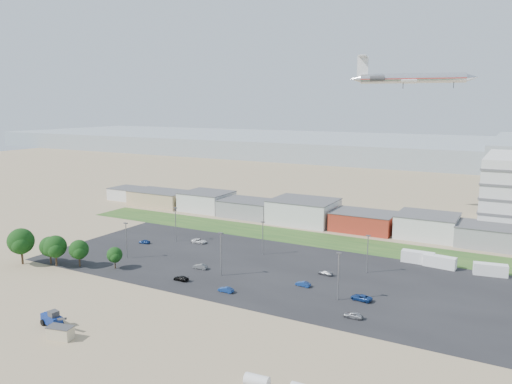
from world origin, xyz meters
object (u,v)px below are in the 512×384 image
Objects in this scene: portable_shed at (60,333)px; airliner at (412,78)px; telehandler at (52,318)px; parked_car_0 at (361,298)px; parked_car_3 at (181,278)px; parked_car_5 at (144,242)px; storage_tank_nw at (257,381)px; tree_far_left at (21,244)px; parked_car_4 at (200,266)px; parked_car_2 at (353,315)px; box_trailer_a at (418,257)px; parked_car_13 at (226,290)px; parked_car_12 at (325,273)px; parked_car_9 at (199,241)px; parked_car_1 at (303,284)px.

portable_shed is 146.97m from airliner.
telehandler reaches higher than parked_car_0.
parked_car_3 is 35.77m from parked_car_5.
storage_tank_nw is 0.34× the size of tree_far_left.
parked_car_4 is at bearing 93.09° from telehandler.
airliner is 9.80× the size of parked_car_0.
parked_car_2 is at bearing 74.77° from parked_car_4.
telehandler is 1.96× the size of parked_car_3.
telehandler is 89.87m from box_trailer_a.
portable_shed is 0.56× the size of box_trailer_a.
telehandler reaches higher than parked_car_13.
storage_tank_nw is 84.58m from parked_car_5.
parked_car_5 is at bearing -82.40° from parked_car_12.
telehandler is 145.54m from airliner.
storage_tank_nw is 0.99× the size of parked_car_2.
storage_tank_nw is 1.02× the size of parked_car_13.
portable_shed is 1.21× the size of parked_car_4.
parked_car_1 is at bearing -118.90° from parked_car_9.
parked_car_2 is 1.07× the size of parked_car_5.
tree_far_left is at bearing 137.66° from parked_car_9.
airliner is at bearing 105.36° from box_trailer_a.
telehandler is at bearing -177.29° from parked_car_9.
airliner is 98.53m from parked_car_9.
parked_car_1 reaches higher than parked_car_3.
parked_car_3 is 0.84× the size of parked_car_9.
telehandler is 43.62m from tree_far_left.
parked_car_3 is at bearing -118.84° from airliner.
box_trailer_a is at bearing 146.70° from parked_car_12.
parked_car_2 is at bearing 80.85° from storage_tank_nw.
parked_car_13 is at bearing -43.85° from parked_car_1.
parked_car_5 is (-66.90, 51.75, -0.52)m from storage_tank_nw.
parked_car_0 is at bearing 51.02° from telehandler.
parked_car_9 is (-14.32, 63.18, -0.52)m from portable_shed.
portable_shed is 64.78m from parked_car_9.
parked_car_12 is at bearing 49.11° from portable_shed.
parked_car_1 is at bearing 130.84° from parked_car_13.
parked_car_1 is (71.15, 20.42, -4.84)m from tree_far_left.
tree_far_left is (-43.45, 24.47, 4.26)m from portable_shed.
telehandler is 56.83m from parked_car_5.
portable_shed is 0.10× the size of airliner.
telehandler is 62.62m from parked_car_12.
parked_car_13 is at bearing 8.70° from tree_far_left.
parked_car_3 is (-30.45, -100.42, -50.15)m from airliner.
parked_car_12 is at bearing -148.25° from parked_car_2.
parked_car_9 is at bearing -93.18° from parked_car_12.
storage_tank_nw is 0.79× the size of parked_car_9.
telehandler is at bearing -126.17° from box_trailer_a.
telehandler reaches higher than parked_car_9.
parked_car_4 is (-47.61, -31.66, -0.92)m from box_trailer_a.
parked_car_0 reaches higher than parked_car_5.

